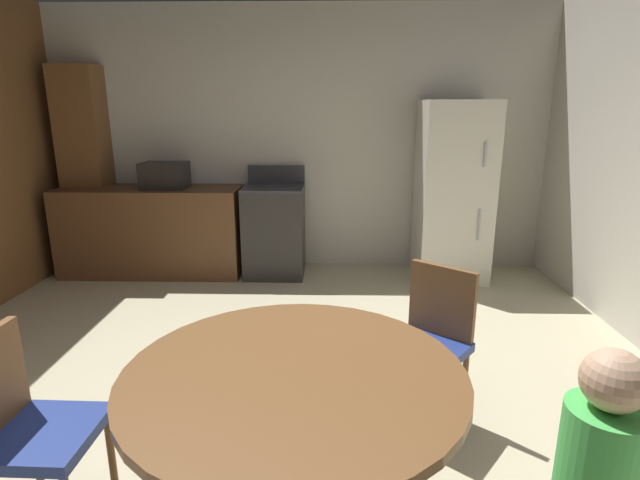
% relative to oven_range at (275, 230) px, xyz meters
% --- Properties ---
extents(ground_plane, '(14.00, 14.00, 0.00)m').
position_rel_oven_range_xyz_m(ground_plane, '(0.25, -2.68, -0.47)').
color(ground_plane, beige).
extents(wall_back, '(5.48, 0.12, 2.70)m').
position_rel_oven_range_xyz_m(wall_back, '(0.25, 0.40, 0.88)').
color(wall_back, beige).
rests_on(wall_back, ground).
extents(kitchen_counter, '(1.84, 0.60, 0.90)m').
position_rel_oven_range_xyz_m(kitchen_counter, '(-1.27, -0.00, -0.02)').
color(kitchen_counter, brown).
rests_on(kitchen_counter, ground).
extents(pantry_column, '(0.44, 0.36, 2.10)m').
position_rel_oven_range_xyz_m(pantry_column, '(-1.97, 0.18, 0.58)').
color(pantry_column, brown).
rests_on(pantry_column, ground).
extents(oven_range, '(0.60, 0.60, 1.10)m').
position_rel_oven_range_xyz_m(oven_range, '(0.00, 0.00, 0.00)').
color(oven_range, '#2D2B28').
rests_on(oven_range, ground).
extents(refrigerator, '(0.68, 0.68, 1.76)m').
position_rel_oven_range_xyz_m(refrigerator, '(1.79, -0.05, 0.41)').
color(refrigerator, silver).
rests_on(refrigerator, ground).
extents(microwave, '(0.44, 0.32, 0.26)m').
position_rel_oven_range_xyz_m(microwave, '(-1.10, -0.00, 0.56)').
color(microwave, black).
rests_on(microwave, kitchen_counter).
extents(dining_table, '(1.27, 1.27, 0.76)m').
position_rel_oven_range_xyz_m(dining_table, '(0.46, -3.30, 0.14)').
color(dining_table, brown).
rests_on(dining_table, ground).
extents(chair_west, '(0.41, 0.41, 0.87)m').
position_rel_oven_range_xyz_m(chair_west, '(-0.61, -3.28, 0.03)').
color(chair_west, brown).
rests_on(chair_west, ground).
extents(chair_northeast, '(0.56, 0.56, 0.87)m').
position_rel_oven_range_xyz_m(chair_northeast, '(1.12, -2.48, 0.03)').
color(chair_northeast, brown).
rests_on(chair_northeast, ground).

